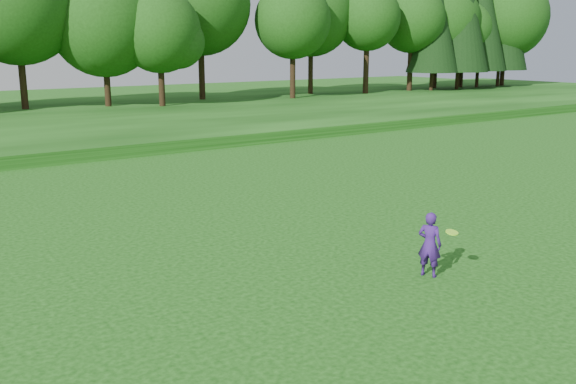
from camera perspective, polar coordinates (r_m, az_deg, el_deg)
ground at (r=13.30m, az=9.32°, el=-9.40°), size 140.00×140.00×0.00m
berm at (r=43.83m, az=-23.63°, el=5.66°), size 130.00×30.00×0.60m
walking_path at (r=30.41m, az=-18.05°, el=2.82°), size 130.00×1.60×0.04m
woman at (r=14.51m, az=12.49°, el=-4.56°), size 0.66×0.85×1.46m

